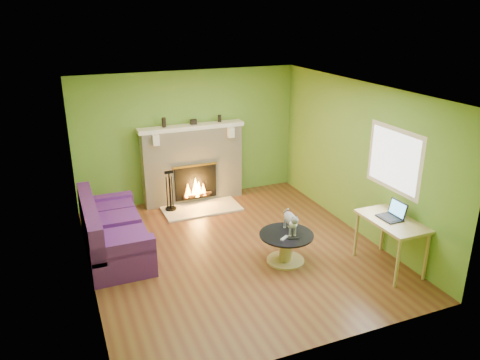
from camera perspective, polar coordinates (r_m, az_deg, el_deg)
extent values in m
plane|color=#5E2F1B|center=(7.70, -0.53, -8.59)|extent=(5.00, 5.00, 0.00)
plane|color=white|center=(6.83, -0.60, 10.86)|extent=(5.00, 5.00, 0.00)
plane|color=#629430|center=(9.43, -6.25, 5.31)|extent=(5.00, 0.00, 5.00)
plane|color=#629430|center=(5.13, 10.00, -8.24)|extent=(5.00, 0.00, 5.00)
plane|color=#629430|center=(6.72, -18.69, -1.95)|extent=(0.00, 5.00, 5.00)
plane|color=#629430|center=(8.22, 14.16, 2.55)|extent=(0.00, 5.00, 5.00)
plane|color=silver|center=(7.48, 18.28, 2.38)|extent=(0.00, 1.20, 1.20)
plane|color=white|center=(7.47, 18.23, 2.37)|extent=(0.00, 1.06, 1.06)
cube|color=beige|center=(9.42, -5.82, 1.83)|extent=(2.00, 0.35, 1.50)
cube|color=black|center=(9.36, -5.42, -0.31)|extent=(0.85, 0.03, 0.68)
cube|color=gold|center=(9.23, -5.48, 1.76)|extent=(0.91, 0.02, 0.04)
cylinder|color=black|center=(9.43, -5.30, -1.98)|extent=(0.55, 0.07, 0.07)
cube|color=white|center=(9.18, -5.94, 6.45)|extent=(2.10, 0.28, 0.08)
cube|color=white|center=(8.86, -10.22, 4.80)|extent=(0.12, 0.10, 0.20)
cube|color=white|center=(9.28, -1.12, 5.82)|extent=(0.12, 0.10, 0.20)
cube|color=beige|center=(9.22, -4.71, -3.47)|extent=(1.50, 0.75, 0.03)
cube|color=white|center=(9.18, -5.94, 6.45)|extent=(2.10, 0.28, 0.08)
cube|color=#511A66|center=(7.82, -14.94, -6.96)|extent=(0.91, 2.02, 0.46)
cube|color=#511A66|center=(7.63, -17.78, -4.70)|extent=(0.21, 2.02, 0.57)
cube|color=#511A66|center=(6.89, -14.07, -8.08)|extent=(0.91, 0.21, 0.23)
cube|color=#511A66|center=(8.53, -16.00, -2.59)|extent=(0.91, 0.21, 0.23)
cube|color=#511A66|center=(7.19, -14.08, -6.81)|extent=(0.72, 0.54, 0.12)
cube|color=#511A66|center=(7.80, -14.87, -4.68)|extent=(0.72, 0.54, 0.12)
cube|color=#511A66|center=(8.32, -15.44, -3.13)|extent=(0.72, 0.54, 0.12)
cylinder|color=tan|center=(7.43, 5.56, -9.70)|extent=(0.58, 0.58, 0.03)
cylinder|color=tan|center=(7.33, 5.62, -8.22)|extent=(0.21, 0.21, 0.41)
cylinder|color=black|center=(7.22, 5.68, -6.66)|extent=(0.83, 0.83, 0.03)
cube|color=tan|center=(7.25, 18.11, -4.78)|extent=(0.62, 1.07, 0.04)
cylinder|color=tan|center=(6.96, 18.65, -9.63)|extent=(0.05, 0.05, 0.75)
cylinder|color=tan|center=(7.28, 21.76, -8.66)|extent=(0.05, 0.05, 0.75)
cylinder|color=tan|center=(7.61, 13.99, -6.45)|extent=(0.05, 0.05, 0.75)
cylinder|color=tan|center=(7.90, 17.02, -5.72)|extent=(0.05, 0.05, 0.75)
cube|color=#99999C|center=(7.08, 5.42, -7.05)|extent=(0.17, 0.13, 0.02)
cube|color=black|center=(7.08, 6.51, -7.08)|extent=(0.16, 0.09, 0.02)
cylinder|color=black|center=(9.05, -9.26, 6.94)|extent=(0.08, 0.08, 0.18)
cylinder|color=black|center=(9.36, -2.51, 7.51)|extent=(0.07, 0.07, 0.14)
cube|color=black|center=(9.20, -5.69, 7.07)|extent=(0.12, 0.08, 0.10)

